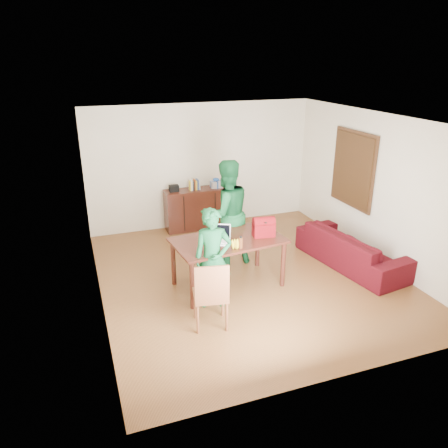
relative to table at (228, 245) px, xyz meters
name	(u,v)px	position (x,y,z in m)	size (l,w,h in m)	color
room	(248,203)	(0.46, 0.30, 0.58)	(5.20, 5.70, 2.90)	#492A12
table	(228,245)	(0.00, 0.00, 0.00)	(1.88, 1.19, 0.83)	black
chair	(211,307)	(-0.64, -1.03, -0.42)	(0.55, 0.53, 1.03)	brown
person_near	(213,259)	(-0.43, -0.50, 0.06)	(0.57, 0.37, 1.56)	#12512A
person_far	(226,213)	(0.26, 0.81, 0.25)	(0.95, 0.74, 1.95)	#115027
laptop	(219,240)	(-0.19, -0.08, 0.15)	(0.43, 0.38, 0.26)	white
bananas	(235,247)	(-0.02, -0.38, 0.14)	(0.16, 0.10, 0.06)	gold
bottle	(241,242)	(0.07, -0.38, 0.21)	(0.07, 0.07, 0.20)	#5E2E15
red_bag	(264,229)	(0.60, -0.06, 0.24)	(0.35, 0.20, 0.26)	#6E0A07
sofa	(352,248)	(2.40, -0.04, -0.40)	(2.22, 0.87, 0.65)	#370907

